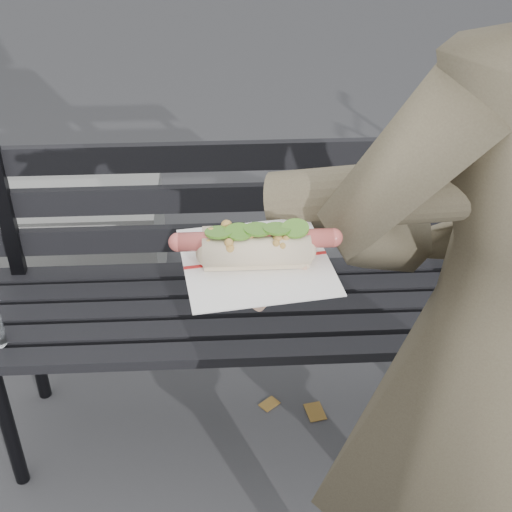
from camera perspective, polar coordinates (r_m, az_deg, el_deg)
The scene contains 4 objects.
park_bench at distance 1.99m, azimuth -1.03°, elevation -1.75°, with size 1.50×0.44×0.88m.
concrete_block at distance 2.90m, azimuth -19.49°, elevation 1.06°, with size 1.20×0.40×0.40m, color slate.
person at distance 1.25m, azimuth 19.26°, elevation -7.43°, with size 0.66×0.43×1.80m, color #4C4333.
held_hotdog at distance 0.99m, azimuth 11.41°, elevation 3.92°, with size 0.64×0.30×0.20m.
Camera 1 is at (-0.00, -0.77, 1.69)m, focal length 50.00 mm.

